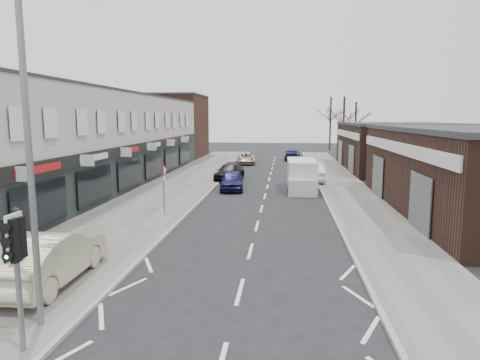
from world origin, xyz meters
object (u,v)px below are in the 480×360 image
(white_van, at_px, (302,176))
(parked_car_right_c, at_px, (293,155))
(parked_car_left_b, at_px, (230,172))
(parked_car_right_b, at_px, (307,164))
(warning_sign, at_px, (164,174))
(parked_car_left_a, at_px, (232,181))
(street_lamp, at_px, (35,144))
(traffic_light, at_px, (15,251))
(parked_car_right_a, at_px, (312,173))
(sedan_on_pavement, at_px, (50,257))
(pedestrian, at_px, (17,231))
(parked_car_left_c, at_px, (246,159))

(white_van, distance_m, parked_car_right_c, 22.28)
(parked_car_left_b, distance_m, parked_car_right_b, 9.92)
(warning_sign, xyz_separation_m, parked_car_left_a, (2.65, 8.30, -1.51))
(street_lamp, relative_size, parked_car_right_c, 1.79)
(traffic_light, bearing_deg, parked_car_left_b, 87.70)
(white_van, distance_m, parked_car_left_a, 5.08)
(street_lamp, distance_m, parked_car_right_c, 44.54)
(traffic_light, height_order, parked_car_right_a, traffic_light)
(white_van, relative_size, parked_car_left_a, 1.40)
(traffic_light, distance_m, sedan_on_pavement, 4.39)
(parked_car_left_b, bearing_deg, pedestrian, -98.19)
(white_van, distance_m, pedestrian, 19.93)
(pedestrian, xyz_separation_m, parked_car_right_a, (12.09, 20.54, -0.27))
(parked_car_left_b, height_order, parked_car_right_c, parked_car_left_b)
(white_van, bearing_deg, parked_car_left_b, 141.43)
(parked_car_left_c, relative_size, parked_car_right_a, 0.96)
(white_van, relative_size, parked_car_right_b, 1.38)
(parked_car_right_c, bearing_deg, parked_car_left_c, 47.33)
(pedestrian, distance_m, parked_car_right_b, 30.68)
(street_lamp, distance_m, parked_car_right_a, 27.08)
(parked_car_left_a, bearing_deg, traffic_light, -100.25)
(sedan_on_pavement, bearing_deg, warning_sign, -95.32)
(parked_car_left_b, xyz_separation_m, parked_car_left_c, (0.23, 12.78, -0.06))
(street_lamp, height_order, parked_car_left_c, street_lamp)
(sedan_on_pavement, distance_m, parked_car_right_b, 32.02)
(parked_car_right_b, bearing_deg, parked_car_left_c, -39.79)
(pedestrian, relative_size, parked_car_right_b, 0.45)
(pedestrian, bearing_deg, sedan_on_pavement, 113.06)
(parked_car_left_b, height_order, parked_car_right_a, parked_car_right_a)
(parked_car_left_a, bearing_deg, parked_car_right_a, 31.24)
(sedan_on_pavement, height_order, parked_car_left_a, sedan_on_pavement)
(parked_car_right_a, bearing_deg, parked_car_left_b, -7.35)
(white_van, bearing_deg, street_lamp, -109.34)
(street_lamp, xyz_separation_m, parked_car_left_c, (1.44, 38.80, -4.00))
(parked_car_left_c, bearing_deg, warning_sign, -98.51)
(traffic_light, relative_size, warning_sign, 1.15)
(warning_sign, distance_m, parked_car_left_b, 13.44)
(street_lamp, bearing_deg, parked_car_left_c, 87.87)
(parked_car_left_a, xyz_separation_m, parked_car_right_c, (4.77, 22.75, -0.04))
(warning_sign, relative_size, pedestrian, 1.47)
(parked_car_left_a, height_order, parked_car_left_c, parked_car_left_a)
(sedan_on_pavement, bearing_deg, parked_car_left_a, -101.46)
(white_van, distance_m, parked_car_right_a, 4.13)
(street_lamp, distance_m, parked_car_left_c, 39.04)
(parked_car_left_c, bearing_deg, pedestrian, -103.21)
(parked_car_left_b, xyz_separation_m, parked_car_right_b, (6.81, 7.21, 0.02))
(warning_sign, relative_size, white_van, 0.48)
(parked_car_left_a, distance_m, parked_car_right_c, 23.24)
(white_van, height_order, parked_car_right_b, white_van)
(street_lamp, xyz_separation_m, parked_car_right_a, (8.03, 25.57, -3.85))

